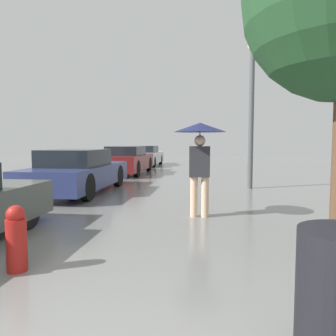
% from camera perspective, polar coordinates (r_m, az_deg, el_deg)
% --- Properties ---
extents(pedestrian, '(0.97, 0.97, 1.77)m').
position_cam_1_polar(pedestrian, '(6.15, 5.57, 4.30)').
color(pedestrian, beige).
rests_on(pedestrian, ground_plane).
extents(parked_car_second, '(1.71, 4.35, 1.21)m').
position_cam_1_polar(parked_car_second, '(9.55, -15.41, -0.66)').
color(parked_car_second, navy).
rests_on(parked_car_second, ground_plane).
extents(parked_car_third, '(1.63, 4.43, 1.23)m').
position_cam_1_polar(parked_car_third, '(14.79, -7.12, 1.33)').
color(parked_car_third, maroon).
rests_on(parked_car_third, ground_plane).
extents(parked_car_farthest, '(1.77, 4.37, 1.19)m').
position_cam_1_polar(parked_car_farthest, '(19.93, -4.16, 2.10)').
color(parked_car_farthest, silver).
rests_on(parked_car_farthest, ground_plane).
extents(street_lamp, '(0.29, 0.29, 4.40)m').
position_cam_1_polar(street_lamp, '(10.32, 14.32, 10.43)').
color(street_lamp, '#515456').
rests_on(street_lamp, ground_plane).
extents(fire_hydrant, '(0.22, 0.22, 0.73)m').
position_cam_1_polar(fire_hydrant, '(4.01, -24.90, -11.08)').
color(fire_hydrant, '#B21E19').
rests_on(fire_hydrant, ground_plane).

